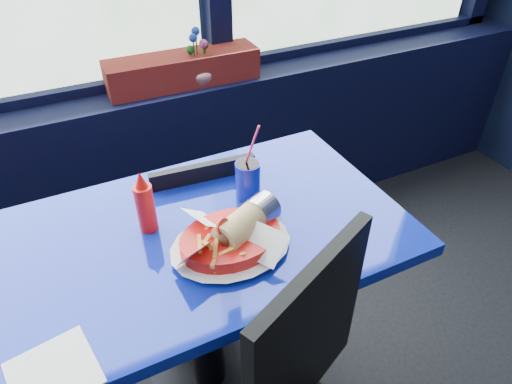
# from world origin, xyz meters

# --- Properties ---
(window_sill) EXTENTS (5.00, 0.26, 0.80)m
(window_sill) POSITION_xyz_m (0.00, 2.87, 0.40)
(window_sill) COLOR black
(window_sill) RESTS_ON ground
(near_table) EXTENTS (1.20, 0.70, 0.75)m
(near_table) POSITION_xyz_m (0.30, 2.00, 0.57)
(near_table) COLOR black
(near_table) RESTS_ON ground
(chair_near_back) EXTENTS (0.40, 0.40, 0.81)m
(chair_near_back) POSITION_xyz_m (0.41, 2.33, 0.46)
(chair_near_back) COLOR black
(chair_near_back) RESTS_ON ground
(planter_box) EXTENTS (0.65, 0.18, 0.13)m
(planter_box) POSITION_xyz_m (0.57, 2.86, 0.86)
(planter_box) COLOR maroon
(planter_box) RESTS_ON window_sill
(flower_vase) EXTENTS (0.14, 0.15, 0.24)m
(flower_vase) POSITION_xyz_m (0.64, 2.82, 0.87)
(flower_vase) COLOR silver
(flower_vase) RESTS_ON window_sill
(food_basket) EXTENTS (0.30, 0.28, 0.11)m
(food_basket) POSITION_xyz_m (0.37, 1.90, 0.79)
(food_basket) COLOR red
(food_basket) RESTS_ON near_table
(ketchup_bottle) EXTENTS (0.05, 0.05, 0.19)m
(ketchup_bottle) POSITION_xyz_m (0.19, 2.07, 0.84)
(ketchup_bottle) COLOR red
(ketchup_bottle) RESTS_ON near_table
(soda_cup) EXTENTS (0.08, 0.08, 0.26)m
(soda_cup) POSITION_xyz_m (0.51, 2.08, 0.81)
(soda_cup) COLOR navy
(soda_cup) RESTS_ON near_table
(napkin) EXTENTS (0.19, 0.19, 0.00)m
(napkin) POSITION_xyz_m (-0.11, 1.72, 0.75)
(napkin) COLOR white
(napkin) RESTS_ON near_table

